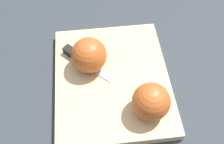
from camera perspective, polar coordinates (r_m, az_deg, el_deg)
name	(u,v)px	position (r m, az deg, el deg)	size (l,w,h in m)	color
ground_plane	(112,82)	(0.61, 0.00, -2.29)	(4.00, 4.00, 0.00)	#282D33
cutting_board	(112,80)	(0.60, 0.00, -1.70)	(0.33, 0.28, 0.02)	tan
apple_half_left	(151,102)	(0.52, 8.53, -6.41)	(0.08, 0.08, 0.08)	#AD4C1E
apple_half_right	(89,55)	(0.58, -5.05, 3.64)	(0.08, 0.08, 0.08)	#AD4C1E
knife	(78,57)	(0.62, -7.51, 3.36)	(0.12, 0.10, 0.02)	silver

